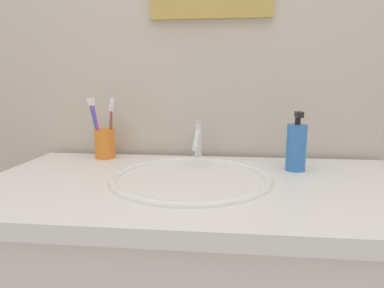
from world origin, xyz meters
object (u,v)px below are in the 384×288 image
toothbrush_cup (105,144)px  toothbrush_purple (97,125)px  faucet (198,140)px  toothbrush_red (111,127)px  toothbrush_blue (95,124)px  toothbrush_green (110,124)px  soap_dispenser (296,147)px

toothbrush_cup → toothbrush_purple: bearing=-122.9°
faucet → toothbrush_red: toothbrush_red is taller
faucet → toothbrush_blue: (-0.35, 0.01, 0.05)m
toothbrush_red → toothbrush_green: toothbrush_green is taller
toothbrush_red → toothbrush_blue: 0.06m
toothbrush_cup → toothbrush_green: toothbrush_green is taller
soap_dispenser → toothbrush_red: bearing=171.4°
toothbrush_green → toothbrush_blue: 0.05m
toothbrush_red → toothbrush_purple: bearing=-162.4°
toothbrush_purple → toothbrush_green: bearing=37.9°
toothbrush_cup → toothbrush_blue: bearing=-175.5°
faucet → soap_dispenser: bearing=-16.9°
toothbrush_cup → toothbrush_green: 0.07m
toothbrush_red → toothbrush_green: 0.02m
faucet → toothbrush_cup: bearing=178.5°
toothbrush_red → toothbrush_blue: size_ratio=0.91×
soap_dispenser → toothbrush_blue: bearing=171.5°
toothbrush_cup → toothbrush_blue: 0.07m
toothbrush_green → toothbrush_purple: same height
faucet → toothbrush_blue: 0.36m
toothbrush_cup → toothbrush_purple: 0.07m
toothbrush_red → toothbrush_blue: toothbrush_blue is taller
faucet → toothbrush_purple: toothbrush_purple is taller
toothbrush_green → toothbrush_blue: bearing=-172.4°
toothbrush_green → soap_dispenser: size_ratio=1.15×
toothbrush_cup → soap_dispenser: size_ratio=0.58×
faucet → toothbrush_green: (-0.30, 0.01, 0.05)m
toothbrush_purple → toothbrush_cup: bearing=57.1°
faucet → toothbrush_cup: size_ratio=1.56×
toothbrush_red → faucet: bearing=0.2°
toothbrush_blue → toothbrush_cup: bearing=4.5°
faucet → toothbrush_cup: (-0.32, 0.01, -0.02)m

